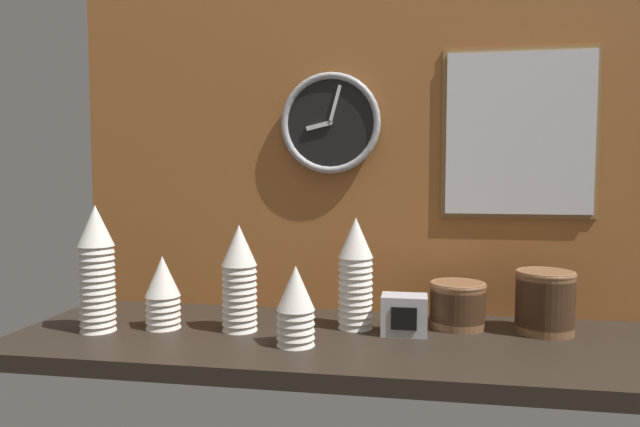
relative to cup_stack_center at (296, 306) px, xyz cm
name	(u,v)px	position (x,y,z in cm)	size (l,w,h in cm)	color
ground_plane	(338,342)	(8.38, 10.33, -11.28)	(160.00, 56.00, 4.00)	black
wall_tiled_back	(351,128)	(8.38, 36.83, 43.22)	(160.00, 3.00, 105.00)	#A3602D
cup_stack_center	(296,306)	(0.00, 0.00, 0.00)	(8.92, 8.92, 18.56)	white
cup_stack_center_right	(356,273)	(11.98, 16.94, 4.95)	(8.92, 8.92, 28.46)	white
cup_stack_left	(163,292)	(-36.54, 8.66, 0.00)	(8.92, 8.92, 18.56)	white
cup_stack_center_left	(239,278)	(-16.54, 9.80, 4.13)	(8.92, 8.92, 26.81)	white
cup_stack_far_left	(97,268)	(-51.59, 3.43, 6.60)	(8.92, 8.92, 31.76)	white
bowl_stack_right	(458,303)	(37.83, 21.94, -3.10)	(14.35, 14.35, 11.75)	brown
bowl_stack_far_right	(545,301)	(58.81, 20.48, -1.20)	(14.35, 14.35, 15.56)	brown
wall_clock	(330,123)	(2.92, 33.79, 44.37)	(28.38, 2.70, 28.38)	black
menu_board	(519,133)	(54.09, 34.68, 40.94)	(40.83, 1.32, 45.76)	olive
napkin_dispenser	(404,315)	(24.45, 13.23, -4.42)	(11.16, 8.12, 9.73)	#B7B7BC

